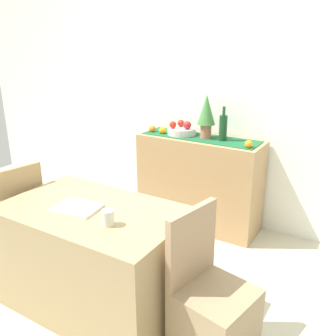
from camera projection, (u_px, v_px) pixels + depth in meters
The scene contains 18 objects.
ground_plane at pixel (146, 269), 3.03m from camera, with size 6.40×6.40×0.02m, color beige.
room_wall_rear at pixel (213, 85), 3.54m from camera, with size 6.40×0.06×2.70m, color white.
sideboard_console at pixel (199, 182), 3.62m from camera, with size 1.19×0.42×0.90m, color tan.
table_runner at pixel (200, 137), 3.47m from camera, with size 1.12×0.32×0.01m, color #1A5732.
fruit_bowl at pixel (182, 131), 3.56m from camera, with size 0.28×0.28×0.06m, color silver.
apple_center at pixel (181, 123), 3.59m from camera, with size 0.07×0.07×0.07m, color #AA291A.
apple_left at pixel (187, 125), 3.49m from camera, with size 0.08×0.08×0.08m, color red.
apple_upper at pixel (173, 125), 3.53m from camera, with size 0.07×0.07×0.07m, color red.
wine_bottle at pixel (223, 128), 3.32m from camera, with size 0.07×0.07×0.31m.
potted_plant at pixel (206, 113), 3.37m from camera, with size 0.16×0.16×0.41m.
orange_loose_end at pixel (163, 131), 3.59m from camera, with size 0.07×0.07×0.07m, color orange.
orange_loose_near_bowl at pixel (249, 144), 3.13m from camera, with size 0.07×0.07×0.07m, color orange.
orange_loose_far at pixel (152, 129), 3.66m from camera, with size 0.07×0.07×0.07m, color orange.
dining_table at pixel (96, 258), 2.51m from camera, with size 1.20×0.74×0.74m, color tan.
open_book at pixel (77, 208), 2.38m from camera, with size 0.28×0.21×0.02m, color white.
coffee_cup at pixel (108, 218), 2.16m from camera, with size 0.08×0.08×0.10m, color silver.
chair_near_window at pixel (14, 238), 2.96m from camera, with size 0.46×0.46×0.90m.
chair_by_corner at pixel (212, 317), 2.13m from camera, with size 0.47×0.47×0.90m.
Camera 1 is at (1.49, -2.12, 1.78)m, focal length 39.59 mm.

